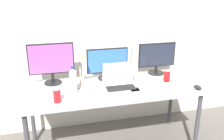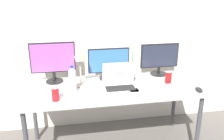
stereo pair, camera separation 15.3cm
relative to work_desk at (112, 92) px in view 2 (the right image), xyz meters
The scene contains 14 objects.
wall_back 0.86m from the work_desk, 90.00° to the left, with size 7.00×0.08×2.60m, color silver.
work_desk is the anchor object (origin of this frame).
monitor_left 0.70m from the work_desk, 158.07° to the left, with size 0.47×0.18×0.43m.
monitor_center 0.33m from the work_desk, 88.54° to the left, with size 0.45×0.21×0.34m.
monitor_right 0.69m from the work_desk, 23.36° to the left, with size 0.44×0.19×0.36m.
laptop_silver 0.15m from the work_desk, 38.07° to the right, with size 0.33×0.26×0.27m.
keyboard_main 0.38m from the work_desk, 31.05° to the right, with size 0.36×0.14×0.02m, color #B2B2B7.
keyboard_aux 0.72m from the work_desk, 11.61° to the right, with size 0.38×0.14×0.02m, color #B2B2B7.
mouse_by_keyboard 0.86m from the work_desk, 18.17° to the right, with size 0.06×0.10×0.04m, color black.
water_bottle 0.45m from the work_desk, 167.42° to the right, with size 0.07×0.07×0.28m.
soda_can_near_keyboard 0.61m from the work_desk, 158.18° to the right, with size 0.07×0.07×0.13m.
soda_can_by_laptop 0.62m from the work_desk, ahead, with size 0.07×0.07×0.13m.
bamboo_vase 0.35m from the work_desk, 36.26° to the left, with size 0.08×0.08×0.31m.
desk_lamp 0.46m from the work_desk, behind, with size 0.11×0.18×0.40m.
Camera 2 is at (-0.41, -2.31, 1.76)m, focal length 40.00 mm.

